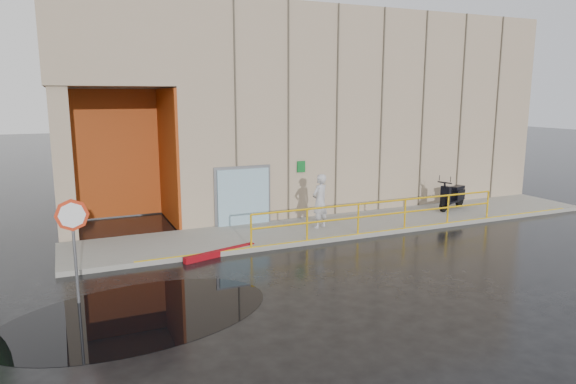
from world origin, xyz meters
The scene contains 9 objects.
ground centered at (0.00, 0.00, 0.00)m, with size 120.00×120.00×0.00m, color black.
sidewalk centered at (4.00, 4.50, 0.07)m, with size 20.00×3.00×0.15m, color gray.
building centered at (5.10, 10.98, 4.21)m, with size 20.00×10.17×8.00m.
guardrail centered at (4.25, 3.15, 0.68)m, with size 9.56×0.06×1.03m.
person centered at (2.47, 4.34, 1.10)m, with size 0.69×0.45×1.90m, color #B0AFB5.
scooter centered at (8.77, 4.80, 0.98)m, with size 1.92×1.23×1.45m.
stop_sign centered at (-5.50, 0.98, 1.80)m, with size 0.74×0.10×2.46m.
red_curb centered at (-1.50, 3.10, 0.09)m, with size 2.40×0.18×0.18m, color maroon.
puddle centered at (-4.36, -0.22, 0.00)m, with size 5.97×3.67×0.01m, color black.
Camera 1 is at (-5.59, -11.14, 4.72)m, focal length 32.00 mm.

